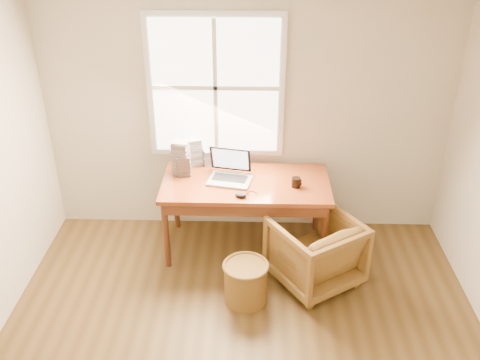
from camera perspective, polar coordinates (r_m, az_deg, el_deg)
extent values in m
cube|color=white|center=(2.74, 0.08, 15.93)|extent=(4.00, 4.50, 0.02)
cube|color=beige|center=(5.29, 0.74, 7.47)|extent=(4.00, 0.02, 2.60)
cube|color=silver|center=(5.18, -2.62, 9.92)|extent=(1.32, 0.05, 1.42)
cube|color=white|center=(5.15, -2.64, 9.81)|extent=(1.20, 0.02, 1.30)
cube|color=silver|center=(5.14, -2.65, 9.77)|extent=(0.04, 0.02, 1.30)
cube|color=silver|center=(5.14, -2.65, 9.77)|extent=(1.20, 0.02, 0.04)
cube|color=brown|center=(5.11, 0.62, -0.37)|extent=(1.60, 0.80, 0.04)
imported|color=brown|center=(4.93, 8.03, -7.52)|extent=(0.97, 0.98, 0.65)
cylinder|color=brown|center=(4.75, 0.61, -10.92)|extent=(0.47, 0.47, 0.37)
ellipsoid|color=black|center=(4.84, 0.07, -1.65)|extent=(0.12, 0.09, 0.04)
cylinder|color=black|center=(5.02, 5.98, -0.25)|extent=(0.10, 0.10, 0.09)
cube|color=silver|center=(5.38, -4.96, 3.06)|extent=(0.18, 0.17, 0.29)
cube|color=#25252A|center=(5.21, -6.05, 1.55)|extent=(0.15, 0.13, 0.20)
cube|color=#A9AAB7|center=(5.21, -6.31, 2.40)|extent=(0.17, 0.16, 0.34)
cube|color=silver|center=(5.40, -3.29, 2.46)|extent=(0.15, 0.14, 0.16)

